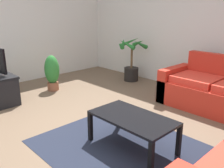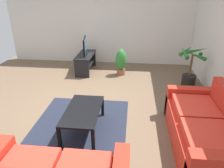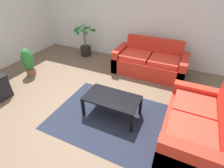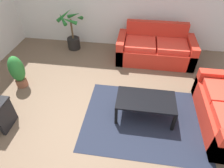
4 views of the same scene
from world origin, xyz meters
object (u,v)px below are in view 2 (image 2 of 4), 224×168
at_px(coffee_table, 83,112).
at_px(potted_palm, 190,71).
at_px(couch_main, 205,131).
at_px(tv_stand, 86,60).
at_px(tv, 85,46).
at_px(potted_plant_small, 121,61).

xyz_separation_m(coffee_table, potted_palm, (-2.04, 2.24, 0.07)).
relative_size(couch_main, coffee_table, 1.83).
height_order(couch_main, tv_stand, couch_main).
height_order(couch_main, coffee_table, couch_main).
distance_m(couch_main, tv_stand, 4.03).
bearing_deg(couch_main, potted_palm, 173.25).
relative_size(tv, coffee_table, 0.77).
height_order(tv, potted_palm, potted_palm).
bearing_deg(tv, tv_stand, -81.15).
bearing_deg(potted_plant_small, tv, -99.62).
relative_size(couch_main, tv_stand, 1.74).
relative_size(coffee_table, potted_palm, 1.00).
distance_m(tv, coffee_table, 2.97).
bearing_deg(potted_palm, potted_plant_small, -110.61).
distance_m(couch_main, potted_plant_small, 3.28).
relative_size(tv_stand, coffee_table, 1.05).
bearing_deg(coffee_table, potted_plant_small, 169.91).
relative_size(tv_stand, tv, 1.38).
height_order(potted_palm, potted_plant_small, potted_palm).
distance_m(coffee_table, potted_plant_small, 2.74).
relative_size(tv_stand, potted_plant_small, 1.46).
distance_m(tv_stand, potted_palm, 2.97).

